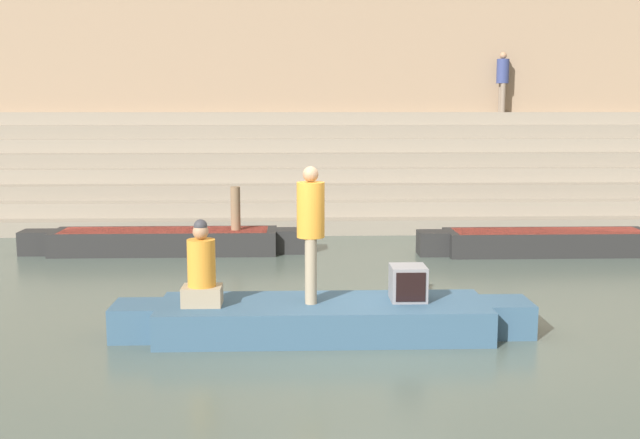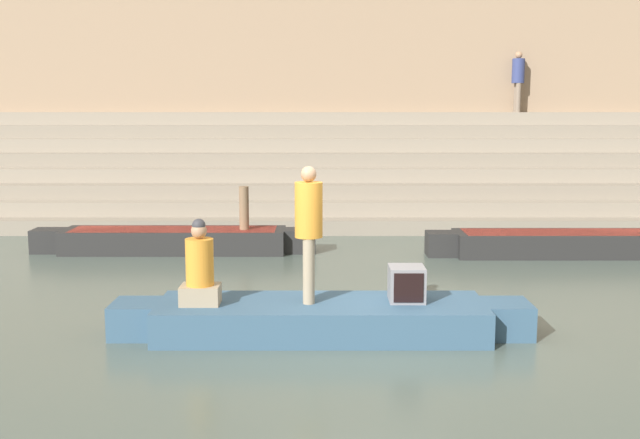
% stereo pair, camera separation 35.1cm
% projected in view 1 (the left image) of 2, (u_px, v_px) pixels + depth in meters
% --- Properties ---
extents(ground_plane, '(120.00, 120.00, 0.00)m').
position_uv_depth(ground_plane, '(364.00, 336.00, 9.68)').
color(ground_plane, '#47544C').
extents(ghat_steps, '(36.00, 4.59, 2.80)m').
position_uv_depth(ghat_steps, '(328.00, 181.00, 20.00)').
color(ghat_steps, gray).
rests_on(ghat_steps, ground).
extents(back_wall, '(34.20, 1.28, 8.37)m').
position_uv_depth(back_wall, '(324.00, 65.00, 21.73)').
color(back_wall, '#937A60').
rests_on(back_wall, ground).
extents(rowboat_main, '(5.40, 1.37, 0.44)m').
position_uv_depth(rowboat_main, '(323.00, 318.00, 9.67)').
color(rowboat_main, '#33516B').
rests_on(rowboat_main, ground).
extents(person_standing, '(0.35, 0.35, 1.75)m').
position_uv_depth(person_standing, '(311.00, 225.00, 9.52)').
color(person_standing, gray).
rests_on(person_standing, rowboat_main).
extents(person_rowing, '(0.50, 0.39, 1.10)m').
position_uv_depth(person_rowing, '(202.00, 271.00, 9.44)').
color(person_rowing, gray).
rests_on(person_rowing, rowboat_main).
extents(tv_set, '(0.46, 0.47, 0.46)m').
position_uv_depth(tv_set, '(408.00, 283.00, 9.71)').
color(tv_set, slate).
rests_on(tv_set, rowboat_main).
extents(moored_boat_shore, '(5.27, 1.02, 0.48)m').
position_uv_depth(moored_boat_shore, '(548.00, 242.00, 15.07)').
color(moored_boat_shore, black).
rests_on(moored_boat_shore, ground).
extents(moored_boat_distant, '(5.76, 1.02, 0.48)m').
position_uv_depth(moored_boat_distant, '(165.00, 241.00, 15.16)').
color(moored_boat_distant, black).
rests_on(moored_boat_distant, ground).
extents(mooring_post, '(0.19, 0.19, 1.35)m').
position_uv_depth(mooring_post, '(236.00, 220.00, 15.11)').
color(mooring_post, brown).
rests_on(mooring_post, ground).
extents(person_on_steps, '(0.35, 0.35, 1.67)m').
position_uv_depth(person_on_steps, '(503.00, 78.00, 21.09)').
color(person_on_steps, '#756656').
rests_on(person_on_steps, ghat_steps).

